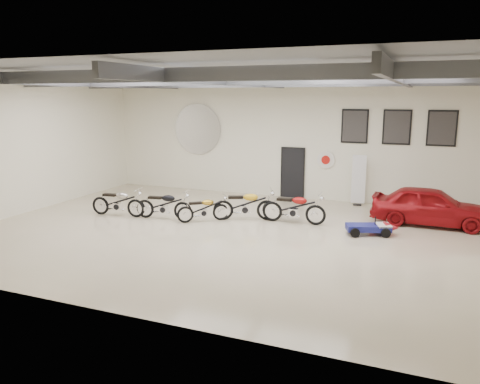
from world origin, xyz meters
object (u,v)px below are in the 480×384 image
at_px(motorcycle_silver, 118,202).
at_px(motorcycle_red, 294,207).
at_px(motorcycle_black, 164,204).
at_px(banner_stand, 359,181).
at_px(go_kart, 373,225).
at_px(motorcycle_gold, 203,208).
at_px(motorcycle_yellow, 245,204).
at_px(vintage_car, 430,206).

distance_m(motorcycle_silver, motorcycle_red, 6.34).
bearing_deg(motorcycle_black, banner_stand, 29.79).
bearing_deg(motorcycle_silver, motorcycle_black, 2.66).
xyz_separation_m(motorcycle_silver, motorcycle_red, (6.17, 1.44, 0.03)).
height_order(motorcycle_red, go_kart, motorcycle_red).
bearing_deg(motorcycle_black, motorcycle_silver, 179.85).
bearing_deg(go_kart, motorcycle_gold, 166.09).
relative_size(motorcycle_black, motorcycle_red, 0.94).
bearing_deg(banner_stand, motorcycle_black, -147.44).
bearing_deg(motorcycle_gold, go_kart, -32.84).
distance_m(banner_stand, motorcycle_yellow, 5.07).
distance_m(banner_stand, motorcycle_red, 3.95).
height_order(motorcycle_black, motorcycle_yellow, motorcycle_yellow).
relative_size(motorcycle_silver, motorcycle_red, 0.95).
bearing_deg(go_kart, vintage_car, 29.66).
bearing_deg(motorcycle_red, vintage_car, 17.30).
height_order(motorcycle_gold, go_kart, motorcycle_gold).
xyz_separation_m(banner_stand, motorcycle_red, (-1.64, -3.56, -0.42)).
bearing_deg(motorcycle_yellow, motorcycle_silver, 172.78).
distance_m(motorcycle_gold, motorcycle_red, 3.12).
height_order(motorcycle_black, motorcycle_gold, motorcycle_black).
relative_size(banner_stand, motorcycle_black, 0.96).
distance_m(motorcycle_yellow, vintage_car, 6.27).
distance_m(motorcycle_silver, motorcycle_yellow, 4.64).
bearing_deg(motorcycle_yellow, banner_stand, 26.15).
bearing_deg(motorcycle_gold, banner_stand, 5.88).
height_order(banner_stand, motorcycle_gold, banner_stand).
bearing_deg(banner_stand, motorcycle_red, -120.32).
height_order(motorcycle_gold, vintage_car, vintage_car).
height_order(motorcycle_yellow, motorcycle_red, motorcycle_yellow).
bearing_deg(motorcycle_black, vintage_car, 8.92).
bearing_deg(motorcycle_black, motorcycle_yellow, 11.21).
bearing_deg(vintage_car, go_kart, 140.33).
relative_size(banner_stand, vintage_car, 0.51).
relative_size(motorcycle_black, go_kart, 1.23).
distance_m(banner_stand, vintage_car, 3.38).
distance_m(motorcycle_black, motorcycle_gold, 1.46).
bearing_deg(vintage_car, motorcycle_black, 108.15).
xyz_separation_m(motorcycle_red, vintage_car, (4.32, 1.53, 0.09)).
height_order(motorcycle_silver, motorcycle_yellow, motorcycle_yellow).
relative_size(motorcycle_gold, vintage_car, 0.47).
height_order(banner_stand, motorcycle_silver, banner_stand).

